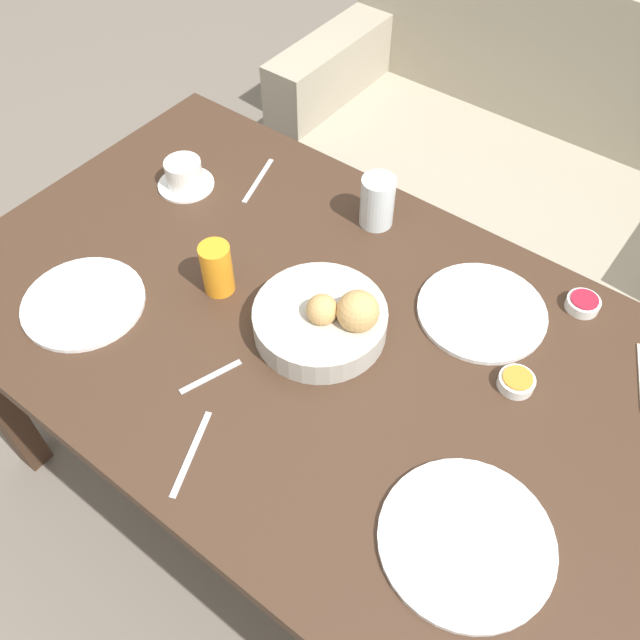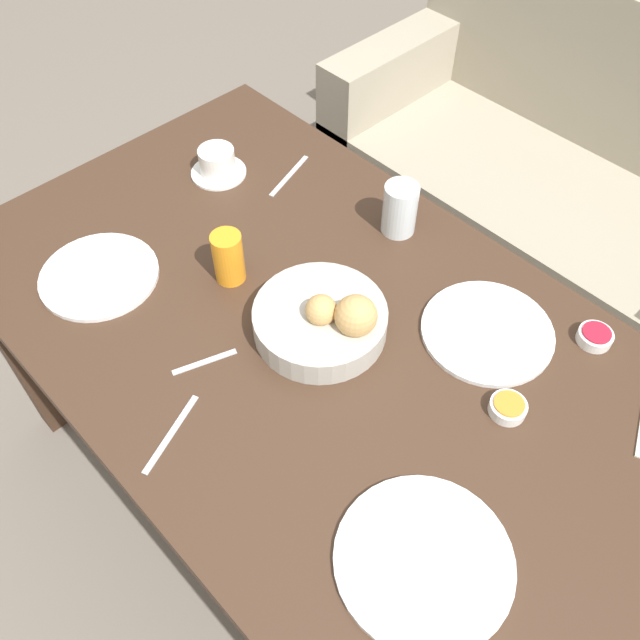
# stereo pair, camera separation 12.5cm
# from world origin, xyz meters

# --- Properties ---
(ground_plane) EXTENTS (10.00, 10.00, 0.00)m
(ground_plane) POSITION_xyz_m (0.00, 0.00, 0.00)
(ground_plane) COLOR #6B6056
(dining_table) EXTENTS (1.55, 0.88, 0.71)m
(dining_table) POSITION_xyz_m (0.00, 0.00, 0.63)
(dining_table) COLOR #3D281C
(dining_table) RESTS_ON ground_plane
(couch) EXTENTS (1.40, 0.70, 0.89)m
(couch) POSITION_xyz_m (-0.10, 1.12, 0.32)
(couch) COLOR #9E937F
(couch) RESTS_ON ground_plane
(bread_basket) EXTENTS (0.25, 0.25, 0.12)m
(bread_basket) POSITION_xyz_m (-0.02, 0.01, 0.75)
(bread_basket) COLOR #B2ADA3
(bread_basket) RESTS_ON dining_table
(plate_near_left) EXTENTS (0.24, 0.24, 0.01)m
(plate_near_left) POSITION_xyz_m (-0.43, -0.22, 0.72)
(plate_near_left) COLOR white
(plate_near_left) RESTS_ON dining_table
(plate_near_right) EXTENTS (0.27, 0.27, 0.01)m
(plate_near_right) POSITION_xyz_m (0.39, -0.18, 0.72)
(plate_near_right) COLOR white
(plate_near_right) RESTS_ON dining_table
(plate_far_center) EXTENTS (0.25, 0.25, 0.01)m
(plate_far_center) POSITION_xyz_m (0.19, 0.23, 0.72)
(plate_far_center) COLOR white
(plate_far_center) RESTS_ON dining_table
(juice_glass) EXTENTS (0.06, 0.06, 0.11)m
(juice_glass) POSITION_xyz_m (-0.25, -0.03, 0.77)
(juice_glass) COLOR orange
(juice_glass) RESTS_ON dining_table
(water_tumbler) EXTENTS (0.07, 0.07, 0.11)m
(water_tumbler) POSITION_xyz_m (-0.11, 0.32, 0.77)
(water_tumbler) COLOR silver
(water_tumbler) RESTS_ON dining_table
(coffee_cup) EXTENTS (0.13, 0.13, 0.07)m
(coffee_cup) POSITION_xyz_m (-0.53, 0.16, 0.74)
(coffee_cup) COLOR white
(coffee_cup) RESTS_ON dining_table
(jam_bowl_berry) EXTENTS (0.06, 0.06, 0.03)m
(jam_bowl_berry) POSITION_xyz_m (0.34, 0.36, 0.72)
(jam_bowl_berry) COLOR white
(jam_bowl_berry) RESTS_ON dining_table
(jam_bowl_honey) EXTENTS (0.06, 0.06, 0.03)m
(jam_bowl_honey) POSITION_xyz_m (0.32, 0.12, 0.72)
(jam_bowl_honey) COLOR white
(jam_bowl_honey) RESTS_ON dining_table
(fork_silver) EXTENTS (0.06, 0.16, 0.00)m
(fork_silver) POSITION_xyz_m (-0.41, 0.27, 0.71)
(fork_silver) COLOR #B7B7BC
(fork_silver) RESTS_ON dining_table
(knife_silver) EXTENTS (0.07, 0.15, 0.00)m
(knife_silver) POSITION_xyz_m (-0.04, -0.33, 0.71)
(knife_silver) COLOR #B7B7BC
(knife_silver) RESTS_ON dining_table
(spoon_coffee) EXTENTS (0.05, 0.12, 0.00)m
(spoon_coffee) POSITION_xyz_m (-0.12, -0.20, 0.71)
(spoon_coffee) COLOR #B7B7BC
(spoon_coffee) RESTS_ON dining_table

